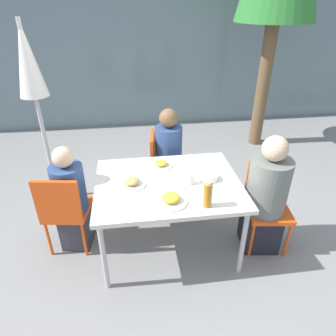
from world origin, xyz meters
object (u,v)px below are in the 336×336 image
at_px(drinking_cup, 190,179).
at_px(person_left, 72,202).
at_px(person_far, 169,160).
at_px(salad_bowl, 209,176).
at_px(chair_left, 64,208).
at_px(chair_far, 162,162).
at_px(closed_umbrella, 31,76).
at_px(person_right, 265,199).
at_px(bottle, 208,195).
at_px(chair_right, 267,199).

bearing_deg(drinking_cup, person_left, 170.42).
height_order(person_far, salad_bowl, person_far).
distance_m(chair_left, salad_bowl, 1.37).
distance_m(person_left, drinking_cup, 1.14).
bearing_deg(chair_far, salad_bowl, 30.84).
distance_m(chair_left, person_far, 1.28).
relative_size(drinking_cup, salad_bowl, 0.57).
xyz_separation_m(chair_left, closed_umbrella, (-0.31, 0.97, 0.99)).
bearing_deg(person_right, person_far, -40.33).
relative_size(person_far, salad_bowl, 7.13).
bearing_deg(drinking_cup, chair_left, 174.41).
relative_size(person_left, person_far, 0.93).
bearing_deg(person_left, chair_left, -121.90).
bearing_deg(bottle, chair_right, 25.74).
bearing_deg(chair_far, closed_umbrella, -90.91).
relative_size(chair_right, person_right, 0.72).
xyz_separation_m(bottle, drinking_cup, (-0.07, 0.35, -0.06)).
relative_size(person_left, chair_right, 1.27).
xyz_separation_m(person_far, bottle, (0.15, -1.15, 0.29)).
xyz_separation_m(chair_right, salad_bowl, (-0.59, 0.05, 0.27)).
bearing_deg(person_right, bottle, 30.34).
bearing_deg(drinking_cup, person_right, -6.46).
bearing_deg(closed_umbrella, chair_left, -71.99).
bearing_deg(person_far, salad_bowl, 27.75).
xyz_separation_m(person_right, drinking_cup, (-0.71, 0.08, 0.23)).
distance_m(chair_left, bottle, 1.36).
height_order(chair_right, bottle, bottle).
distance_m(person_right, drinking_cup, 0.75).
bearing_deg(closed_umbrella, person_far, -11.22).
xyz_separation_m(person_far, salad_bowl, (0.27, -0.76, 0.21)).
bearing_deg(chair_left, person_right, 2.95).
height_order(bottle, drinking_cup, bottle).
bearing_deg(closed_umbrella, chair_right, -25.87).
distance_m(person_left, salad_bowl, 1.31).
height_order(person_far, bottle, person_far).
height_order(closed_umbrella, drinking_cup, closed_umbrella).
bearing_deg(salad_bowl, person_left, 173.86).
relative_size(closed_umbrella, bottle, 8.83).
bearing_deg(person_right, chair_left, 1.92).
bearing_deg(person_far, chair_far, -121.90).
relative_size(chair_far, salad_bowl, 5.22).
height_order(chair_left, closed_umbrella, closed_umbrella).
xyz_separation_m(closed_umbrella, bottle, (1.54, -1.43, -0.64)).
bearing_deg(bottle, salad_bowl, 73.48).
height_order(bottle, salad_bowl, bottle).
xyz_separation_m(chair_right, person_right, (-0.06, -0.07, 0.06)).
height_order(chair_far, person_far, person_far).
bearing_deg(chair_left, chair_right, 5.28).
xyz_separation_m(chair_left, person_far, (1.08, 0.69, 0.06)).
xyz_separation_m(chair_left, person_left, (0.06, 0.07, 0.02)).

